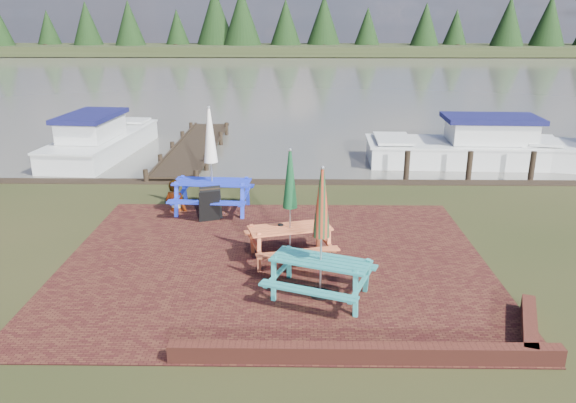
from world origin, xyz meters
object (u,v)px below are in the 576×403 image
(jetty, at_px, (195,148))
(chalkboard, at_px, (210,204))
(person, at_px, (174,180))
(picnic_table_red, at_px, (290,222))
(boat_near, at_px, (470,148))
(picnic_table_teal, at_px, (321,254))
(picnic_table_blue, at_px, (212,176))
(boat_jetty, at_px, (101,141))

(jetty, bearing_deg, chalkboard, -77.21)
(person, bearing_deg, picnic_table_red, 156.33)
(jetty, distance_m, person, 7.10)
(jetty, xyz_separation_m, boat_near, (10.29, -1.12, 0.26))
(picnic_table_teal, distance_m, jetty, 12.61)
(picnic_table_teal, relative_size, chalkboard, 2.93)
(picnic_table_teal, xyz_separation_m, chalkboard, (-2.64, 4.04, -0.44))
(picnic_table_blue, distance_m, boat_jetty, 8.75)
(picnic_table_blue, relative_size, boat_jetty, 0.41)
(picnic_table_red, distance_m, picnic_table_blue, 3.71)
(picnic_table_red, bearing_deg, picnic_table_blue, 109.31)
(picnic_table_teal, distance_m, person, 6.03)
(jetty, height_order, person, person)
(boat_jetty, bearing_deg, person, -52.66)
(boat_near, bearing_deg, boat_jetty, 88.11)
(picnic_table_blue, xyz_separation_m, boat_near, (8.57, 5.91, -0.60))
(picnic_table_blue, relative_size, person, 1.62)
(picnic_table_teal, height_order, jetty, picnic_table_teal)
(picnic_table_teal, distance_m, boat_near, 12.20)
(chalkboard, bearing_deg, person, 125.37)
(picnic_table_teal, height_order, picnic_table_blue, picnic_table_blue)
(person, bearing_deg, jetty, -63.24)
(picnic_table_red, distance_m, boat_near, 11.07)
(picnic_table_teal, relative_size, picnic_table_blue, 0.90)
(chalkboard, bearing_deg, boat_near, 18.24)
(picnic_table_teal, relative_size, jetty, 0.28)
(chalkboard, bearing_deg, boat_jetty, 105.40)
(picnic_table_blue, xyz_separation_m, boat_jetty, (-5.32, 6.92, -0.61))
(boat_jetty, bearing_deg, picnic_table_teal, -50.22)
(chalkboard, bearing_deg, jetty, 83.14)
(picnic_table_blue, xyz_separation_m, person, (-1.00, 0.00, -0.12))
(picnic_table_red, height_order, jetty, picnic_table_red)
(picnic_table_teal, xyz_separation_m, person, (-3.69, 4.77, -0.02))
(picnic_table_red, bearing_deg, boat_near, 39.01)
(chalkboard, bearing_deg, picnic_table_red, -68.20)
(jetty, distance_m, boat_near, 10.35)
(picnic_table_red, height_order, picnic_table_blue, picnic_table_blue)
(picnic_table_teal, xyz_separation_m, boat_near, (5.89, 10.67, -0.50))
(boat_near, bearing_deg, picnic_table_teal, 153.40)
(picnic_table_blue, distance_m, person, 1.01)
(jetty, xyz_separation_m, boat_jetty, (-3.61, -0.11, 0.26))
(chalkboard, distance_m, jetty, 7.96)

